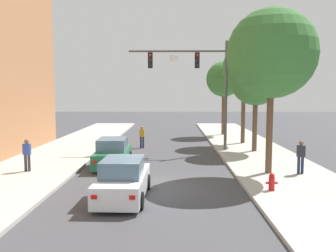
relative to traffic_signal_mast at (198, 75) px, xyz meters
name	(u,v)px	position (x,y,z in m)	size (l,w,h in m)	color
ground_plane	(152,187)	(-2.68, -9.21, -5.35)	(120.00, 120.00, 0.00)	#424247
sidewalk_left	(4,185)	(-9.18, -9.21, -5.28)	(5.00, 60.00, 0.15)	#B2AFA8
sidewalk_right	(300,186)	(3.82, -9.21, -5.28)	(5.00, 60.00, 0.15)	#B2AFA8
traffic_signal_mast	(198,75)	(0.00, 0.00, 0.00)	(6.79, 0.38, 7.50)	#514C47
car_lead_green	(113,154)	(-5.10, -4.96, -4.63)	(1.93, 4.29, 1.60)	#1E663D
car_following_white	(123,180)	(-3.68, -10.85, -4.63)	(1.91, 4.27, 1.60)	silver
pedestrian_sidewalk_left_walker	(27,153)	(-9.13, -6.85, -4.29)	(0.36, 0.22, 1.64)	#333338
pedestrian_crossing_road	(142,136)	(-4.04, 1.54, -4.44)	(0.36, 0.22, 1.64)	#232847
pedestrian_sidewalk_right_walker	(301,155)	(4.53, -7.23, -4.29)	(0.36, 0.22, 1.64)	#232847
fire_hydrant	(272,182)	(2.30, -10.15, -4.85)	(0.48, 0.24, 0.72)	red
street_tree_nearest	(272,54)	(3.03, -7.00, 0.64)	(4.36, 4.36, 8.04)	brown
street_tree_second	(256,80)	(3.85, -0.47, -0.38)	(3.48, 3.48, 6.59)	brown
street_tree_third	(244,68)	(3.82, 3.35, 0.70)	(3.36, 3.36, 7.63)	brown
street_tree_farthest	(224,79)	(3.07, 8.97, 0.02)	(3.33, 3.33, 6.92)	brown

